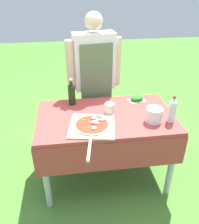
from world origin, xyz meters
name	(u,v)px	position (x,y,z in m)	size (l,w,h in m)	color
ground_plane	(105,175)	(0.00, 0.00, 0.00)	(12.00, 12.00, 0.00)	#477A2D
prep_table	(106,125)	(0.00, 0.00, 0.63)	(1.26, 0.75, 0.74)	#A83D38
person_cook	(94,75)	(-0.04, 0.55, 0.92)	(0.58, 0.24, 1.56)	#333D56
pizza_on_peel	(92,126)	(-0.14, -0.18, 0.75)	(0.43, 0.65, 0.05)	#D1B27F
oil_bottle	(72,94)	(-0.29, 0.26, 0.84)	(0.07, 0.07, 0.26)	black
water_bottle	(172,110)	(0.54, -0.17, 0.85)	(0.07, 0.07, 0.24)	silver
herb_container	(137,98)	(0.36, 0.25, 0.76)	(0.19, 0.14, 0.05)	silver
mixing_tub	(154,115)	(0.40, -0.15, 0.80)	(0.15, 0.15, 0.13)	silver
sauce_jar	(110,109)	(0.04, 0.04, 0.78)	(0.09, 0.09, 0.09)	silver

